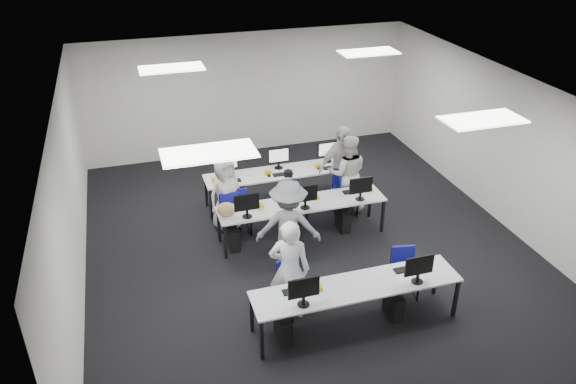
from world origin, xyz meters
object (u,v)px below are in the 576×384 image
object	(u,v)px
student_2	(226,193)
photographer	(288,227)
desk_front	(357,288)
desk_mid	(302,206)
chair_3	(294,213)
chair_1	(404,280)
student_3	(341,167)
chair_4	(345,200)
chair_6	(284,206)
chair_2	(240,219)
student_1	(347,173)
chair_5	(228,215)
chair_0	(295,295)
chair_7	(345,197)
student_0	(289,270)

from	to	relation	value
student_2	photographer	distance (m)	1.86
desk_front	desk_mid	xyz separation A→B (m)	(0.00, 2.60, 0.00)
chair_3	desk_mid	bearing A→B (deg)	-94.86
chair_1	student_3	size ratio (longest dim) A/B	0.46
chair_1	photographer	distance (m)	2.11
student_2	photographer	bearing A→B (deg)	-88.05
chair_4	student_2	world-z (taller)	student_2
chair_1	chair_6	distance (m)	3.17
chair_3	chair_6	bearing A→B (deg)	97.24
desk_mid	chair_2	distance (m)	1.29
student_3	photographer	size ratio (longest dim) A/B	1.03
chair_1	desk_front	bearing A→B (deg)	-146.43
student_1	student_2	size ratio (longest dim) A/B	1.10
chair_3	chair_4	world-z (taller)	chair_4
desk_front	chair_2	world-z (taller)	chair_2
student_1	chair_6	bearing A→B (deg)	14.95
chair_2	student_3	bearing A→B (deg)	13.74
chair_5	chair_6	xyz separation A→B (m)	(1.17, 0.05, -0.01)
student_2	photographer	size ratio (longest dim) A/B	0.87
student_2	student_1	bearing A→B (deg)	-22.34
chair_0	chair_4	bearing A→B (deg)	36.02
chair_3	student_3	bearing A→B (deg)	15.87
chair_4	chair_7	world-z (taller)	chair_4
student_3	photographer	xyz separation A→B (m)	(-1.71, -1.88, -0.03)
chair_1	chair_6	world-z (taller)	chair_6
chair_4	chair_2	bearing A→B (deg)	-172.10
desk_mid	chair_3	distance (m)	0.61
chair_1	chair_3	distance (m)	2.81
chair_3	student_0	size ratio (longest dim) A/B	0.49
chair_1	desk_mid	bearing A→B (deg)	126.51
desk_front	chair_6	world-z (taller)	chair_6
chair_0	chair_5	xyz separation A→B (m)	(-0.49, 2.77, -0.01)
chair_5	student_2	xyz separation A→B (m)	(-0.03, 0.02, 0.48)
chair_4	chair_5	world-z (taller)	chair_4
desk_front	chair_2	size ratio (longest dim) A/B	3.82
chair_4	chair_7	bearing A→B (deg)	72.80
chair_7	student_1	xyz separation A→B (m)	(0.01, -0.03, 0.56)
chair_7	student_3	size ratio (longest dim) A/B	0.46
desk_front	student_3	bearing A→B (deg)	72.03
chair_7	student_2	distance (m)	2.55
chair_2	chair_4	bearing A→B (deg)	5.52
chair_0	student_3	distance (m)	3.59
chair_2	desk_front	bearing A→B (deg)	-67.22
chair_1	chair_7	xyz separation A→B (m)	(0.15, 2.92, -0.00)
chair_1	photographer	world-z (taller)	photographer
chair_1	chair_4	world-z (taller)	chair_4
chair_0	photographer	xyz separation A→B (m)	(0.23, 1.08, 0.58)
student_0	desk_mid	bearing A→B (deg)	-91.89
chair_2	student_0	xyz separation A→B (m)	(0.21, -2.63, 0.59)
student_3	desk_mid	bearing A→B (deg)	-152.21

